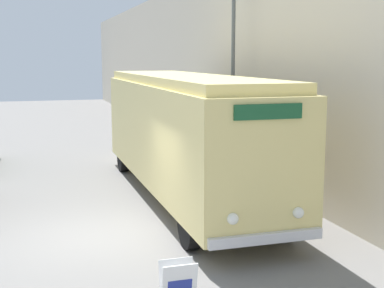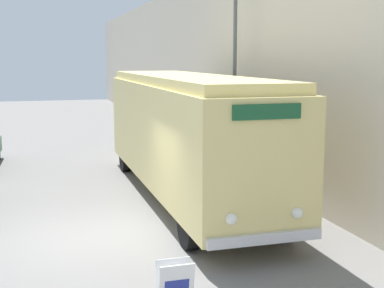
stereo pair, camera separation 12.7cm
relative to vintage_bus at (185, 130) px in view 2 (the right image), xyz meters
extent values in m
plane|color=slate|center=(-2.79, -2.70, -1.93)|extent=(80.00, 80.00, 0.00)
cube|color=beige|center=(2.89, 7.30, 1.66)|extent=(0.30, 60.00, 7.19)
cylinder|color=black|center=(-1.05, -4.00, -1.45)|extent=(0.28, 0.95, 0.95)
cylinder|color=black|center=(1.05, -4.00, -1.45)|extent=(0.28, 0.95, 0.95)
cylinder|color=black|center=(-1.05, 4.02, -1.45)|extent=(0.28, 0.95, 0.95)
cylinder|color=black|center=(1.05, 4.02, -1.45)|extent=(0.28, 0.95, 0.95)
cube|color=#E5D17F|center=(0.00, 0.01, -0.09)|extent=(2.42, 10.82, 2.74)
cube|color=#F3DD87|center=(0.00, 0.01, 1.40)|extent=(2.22, 10.39, 0.24)
cube|color=silver|center=(0.00, -5.46, -1.33)|extent=(2.30, 0.12, 0.20)
sphere|color=white|center=(-0.66, -5.43, -0.90)|extent=(0.22, 0.22, 0.22)
sphere|color=white|center=(0.66, -5.43, -0.90)|extent=(0.22, 0.22, 0.22)
cube|color=#19512D|center=(0.00, -5.42, 1.03)|extent=(1.33, 0.06, 0.28)
cube|color=white|center=(-2.05, -6.60, -1.51)|extent=(0.55, 0.17, 0.84)
cylinder|color=#595E60|center=(2.11, 1.70, 1.57)|extent=(0.12, 0.12, 7.00)
camera|label=1|loc=(-4.13, -14.17, 1.98)|focal=50.00mm
camera|label=2|loc=(-4.01, -14.21, 1.98)|focal=50.00mm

